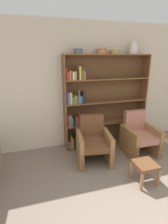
% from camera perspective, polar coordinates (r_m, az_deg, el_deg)
% --- Properties ---
extents(wall_back, '(12.00, 0.06, 2.75)m').
position_cam_1_polar(wall_back, '(4.05, 2.72, 8.37)').
color(wall_back, beige).
rests_on(wall_back, ground).
extents(bookshelf, '(1.95, 0.30, 2.08)m').
position_cam_1_polar(bookshelf, '(4.01, 4.89, 2.68)').
color(bookshelf, brown).
rests_on(bookshelf, ground).
extents(bowl_brass, '(0.19, 0.19, 0.10)m').
position_cam_1_polar(bowl_brass, '(3.71, -1.92, 19.33)').
color(bowl_brass, slate).
rests_on(bowl_brass, bookshelf).
extents(bowl_copper, '(0.22, 0.22, 0.11)m').
position_cam_1_polar(bowl_copper, '(3.86, 5.74, 19.26)').
color(bowl_copper, '#C67547').
rests_on(bowl_copper, bookshelf).
extents(bowl_cream, '(0.21, 0.21, 0.09)m').
position_cam_1_polar(bowl_cream, '(3.98, 9.91, 18.87)').
color(bowl_cream, tan).
rests_on(bowl_cream, bookshelf).
extents(vase_tall, '(0.18, 0.18, 0.27)m').
position_cam_1_polar(vase_tall, '(4.20, 15.80, 19.35)').
color(vase_tall, silver).
rests_on(vase_tall, bookshelf).
extents(armchair_leather, '(0.73, 0.77, 0.90)m').
position_cam_1_polar(armchair_leather, '(3.55, 3.07, -9.81)').
color(armchair_leather, olive).
rests_on(armchair_leather, ground).
extents(armchair_cushioned, '(0.64, 0.68, 0.90)m').
position_cam_1_polar(armchair_cushioned, '(3.99, 17.46, -7.41)').
color(armchair_cushioned, olive).
rests_on(armchair_cushioned, ground).
extents(footstool, '(0.35, 0.35, 0.37)m').
position_cam_1_polar(footstool, '(3.17, 19.36, -16.50)').
color(footstool, olive).
rests_on(footstool, ground).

